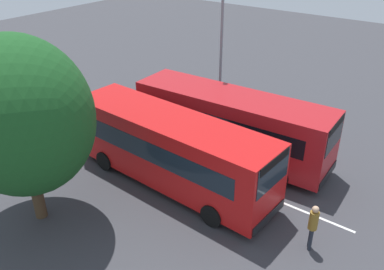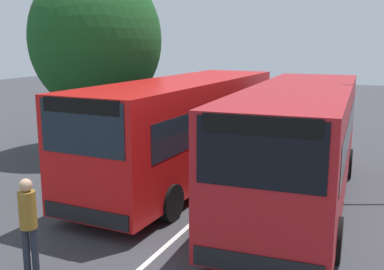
# 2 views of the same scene
# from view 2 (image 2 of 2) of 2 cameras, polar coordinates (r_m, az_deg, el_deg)

# --- Properties ---
(ground_plane) EXTENTS (71.73, 71.73, 0.00)m
(ground_plane) POSITION_cam_2_polar(r_m,az_deg,el_deg) (13.87, 4.98, -6.44)
(ground_plane) COLOR #38383D
(bus_far_left) EXTENTS (9.74, 2.97, 3.12)m
(bus_far_left) POSITION_cam_2_polar(r_m,az_deg,el_deg) (14.05, -1.03, 1.04)
(bus_far_left) COLOR red
(bus_far_left) RESTS_ON ground
(bus_center_left) EXTENTS (9.71, 2.89, 3.12)m
(bus_center_left) POSITION_cam_2_polar(r_m,az_deg,el_deg) (12.31, 12.95, -0.76)
(bus_center_left) COLOR #AD191E
(bus_center_left) RESTS_ON ground
(pedestrian) EXTENTS (0.42, 0.42, 1.83)m
(pedestrian) POSITION_cam_2_polar(r_m,az_deg,el_deg) (9.12, -19.51, -9.55)
(pedestrian) COLOR #232833
(pedestrian) RESTS_ON ground
(depot_tree) EXTENTS (5.41, 4.86, 7.15)m
(depot_tree) POSITION_cam_2_polar(r_m,az_deg,el_deg) (18.52, -11.63, 11.42)
(depot_tree) COLOR #4C3823
(depot_tree) RESTS_ON ground
(lane_stripe_outer_left) EXTENTS (14.92, 0.34, 0.01)m
(lane_stripe_outer_left) POSITION_cam_2_polar(r_m,az_deg,el_deg) (13.87, 4.98, -6.42)
(lane_stripe_outer_left) COLOR silver
(lane_stripe_outer_left) RESTS_ON ground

